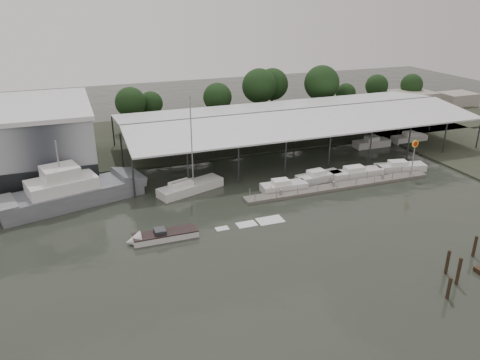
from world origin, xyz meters
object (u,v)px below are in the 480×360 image
object	(u,v)px
shell_fuel_sign	(414,151)
grey_trawler	(73,191)
speedboat_underway	(160,236)
white_sailboat	(190,187)

from	to	relation	value
shell_fuel_sign	grey_trawler	bearing A→B (deg)	170.78
shell_fuel_sign	speedboat_underway	bearing A→B (deg)	-171.40
white_sailboat	shell_fuel_sign	bearing A→B (deg)	-29.83
grey_trawler	white_sailboat	size ratio (longest dim) A/B	1.41
white_sailboat	speedboat_underway	distance (m)	13.30
grey_trawler	white_sailboat	world-z (taller)	white_sailboat
grey_trawler	white_sailboat	distance (m)	14.92
shell_fuel_sign	white_sailboat	world-z (taller)	white_sailboat
shell_fuel_sign	grey_trawler	size ratio (longest dim) A/B	0.30
shell_fuel_sign	grey_trawler	xyz separation A→B (m)	(-46.58, 7.56, -2.35)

